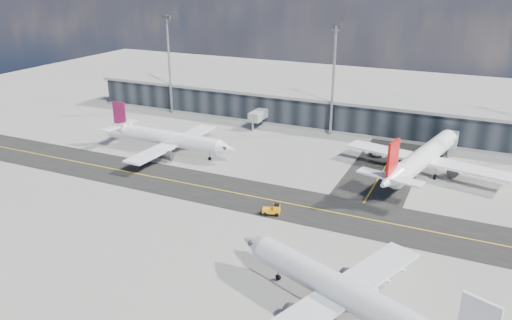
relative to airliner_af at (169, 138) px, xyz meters
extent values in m
plane|color=gray|center=(30.71, -18.12, -3.53)|extent=(300.00, 300.00, 0.00)
cube|color=black|center=(30.71, -14.12, -3.52)|extent=(180.00, 14.00, 0.02)
cube|color=black|center=(48.71, 16.88, -3.52)|extent=(14.00, 50.00, 0.02)
cube|color=yellow|center=(30.71, -14.12, -3.50)|extent=(180.00, 0.25, 0.01)
cube|color=yellow|center=(48.71, 16.88, -3.50)|extent=(0.25, 50.00, 0.01)
cube|color=black|center=(30.71, 36.88, 0.47)|extent=(150.00, 12.00, 8.00)
cube|color=gray|center=(30.71, 36.88, 4.87)|extent=(152.00, 13.00, 0.80)
cube|color=gray|center=(30.71, 36.88, -3.13)|extent=(150.00, 12.20, 0.80)
cube|color=gray|center=(10.71, 28.88, -0.03)|extent=(3.00, 10.00, 2.40)
cylinder|color=gray|center=(10.71, 23.88, -2.33)|extent=(0.60, 0.60, 2.40)
cube|color=gray|center=(60.71, 28.88, -0.03)|extent=(3.00, 10.00, 2.40)
cylinder|color=gray|center=(60.71, 23.88, -2.33)|extent=(0.60, 0.60, 2.40)
cylinder|color=gray|center=(-19.29, 29.88, 10.47)|extent=(0.70, 0.70, 28.00)
cube|color=#2D2D30|center=(-19.29, 29.88, 24.67)|extent=(2.50, 0.50, 1.40)
cylinder|color=gray|center=(30.71, 29.88, 10.47)|extent=(0.70, 0.70, 28.00)
cube|color=#2D2D30|center=(30.71, 29.88, 24.67)|extent=(2.50, 0.50, 1.40)
cylinder|color=white|center=(0.54, -0.03, 0.06)|extent=(27.07, 4.85, 3.59)
cone|color=white|center=(15.79, -0.74, 0.06)|extent=(4.65, 3.80, 3.59)
cone|color=white|center=(-15.15, 0.71, 0.60)|extent=(5.55, 3.84, 3.59)
cube|color=white|center=(1.44, -0.07, -0.84)|extent=(5.91, 30.70, 0.45)
cylinder|color=#2D2D30|center=(2.59, 5.27, -1.82)|extent=(3.86, 2.24, 2.07)
cylinder|color=#2D2D30|center=(2.09, -5.49, -1.82)|extent=(3.86, 2.24, 2.07)
cube|color=silver|center=(2.59, 5.27, -1.11)|extent=(1.81, 0.44, 0.72)
cube|color=silver|center=(2.09, -5.49, -1.11)|extent=(1.81, 0.44, 0.72)
cube|color=#631148|center=(-14.70, 0.69, 4.37)|extent=(3.79, 0.58, 5.57)
cube|color=white|center=(-15.15, 0.71, 1.14)|extent=(3.02, 10.88, 0.31)
cube|color=#2D2D30|center=(15.34, -0.72, 0.42)|extent=(1.89, 2.06, 0.63)
cylinder|color=gray|center=(11.31, -0.53, -2.45)|extent=(0.23, 0.23, 1.80)
cylinder|color=black|center=(11.31, -0.53, -3.13)|extent=(0.82, 0.35, 0.81)
cylinder|color=black|center=(-0.23, 2.71, -3.04)|extent=(1.01, 0.49, 0.99)
cylinder|color=black|center=(-0.48, -2.67, -3.04)|extent=(1.01, 0.49, 0.99)
cylinder|color=white|center=(56.68, 11.15, 0.57)|extent=(10.76, 30.90, 4.10)
cone|color=white|center=(60.51, 28.15, 0.57)|extent=(5.13, 5.90, 4.10)
cone|color=white|center=(52.74, -6.35, 1.19)|extent=(5.35, 6.90, 4.10)
cube|color=white|center=(56.91, 12.15, -0.45)|extent=(35.13, 12.66, 0.51)
cylinder|color=#2D2D30|center=(51.13, 14.51, -1.58)|extent=(3.25, 4.72, 2.36)
cylinder|color=#2D2D30|center=(63.13, 11.80, -1.58)|extent=(3.25, 4.72, 2.36)
cube|color=silver|center=(51.13, 14.51, -0.76)|extent=(0.85, 2.09, 0.82)
cube|color=silver|center=(63.13, 11.80, -0.76)|extent=(0.85, 2.09, 0.82)
cube|color=red|center=(52.85, -5.85, 5.49)|extent=(1.40, 4.30, 6.36)
cube|color=white|center=(52.74, -6.35, 1.80)|extent=(12.63, 5.50, 0.36)
cube|color=#2D2D30|center=(60.40, 27.65, 0.98)|extent=(2.65, 2.50, 0.72)
cylinder|color=gray|center=(59.39, 23.15, -2.30)|extent=(0.29, 0.29, 2.05)
cylinder|color=black|center=(59.39, 23.15, -3.07)|extent=(0.55, 0.98, 0.92)
cylinder|color=black|center=(53.46, 10.83, -2.97)|extent=(0.75, 1.21, 1.13)
cylinder|color=black|center=(59.46, 9.48, -2.97)|extent=(0.75, 1.21, 1.13)
cylinder|color=silver|center=(54.10, -41.79, 0.21)|extent=(27.46, 13.75, 3.74)
cone|color=silver|center=(39.31, -35.97, 0.21)|extent=(5.72, 5.19, 3.74)
cube|color=silver|center=(53.23, -41.45, -0.73)|extent=(15.99, 31.28, 0.47)
cylinder|color=#2D2D30|center=(50.30, -46.32, -1.75)|extent=(4.44, 3.44, 2.15)
cylinder|color=#2D2D30|center=(54.41, -35.89, -1.75)|extent=(4.44, 3.44, 2.15)
cube|color=silver|center=(50.30, -46.32, -1.01)|extent=(1.88, 1.03, 0.75)
cube|color=silver|center=(54.41, -35.89, -1.01)|extent=(1.88, 1.03, 0.75)
cube|color=#2D2D30|center=(39.75, -36.14, 0.58)|extent=(2.49, 2.60, 0.65)
cylinder|color=gray|center=(43.66, -37.68, -2.41)|extent=(0.29, 0.29, 1.87)
cylinder|color=black|center=(43.66, -37.68, -3.11)|extent=(0.90, 0.61, 0.84)
cylinder|color=black|center=(55.99, -39.52, -3.02)|extent=(1.13, 0.81, 1.03)
cube|color=#FF990D|center=(34.86, -19.67, -2.75)|extent=(3.42, 2.28, 0.73)
cube|color=#FF990D|center=(35.76, -19.40, -2.07)|extent=(1.48, 1.63, 0.94)
cube|color=black|center=(35.76, -19.40, -1.70)|extent=(1.37, 1.55, 0.26)
cylinder|color=black|center=(35.67, -18.72, -3.16)|extent=(0.77, 0.46, 0.73)
cylinder|color=black|center=(36.05, -20.02, -3.16)|extent=(0.77, 0.46, 0.73)
cylinder|color=black|center=(33.67, -19.31, -3.16)|extent=(0.77, 0.46, 0.73)
cylinder|color=black|center=(34.05, -20.61, -3.16)|extent=(0.77, 0.46, 0.73)
imported|color=white|center=(45.35, 19.90, -2.73)|extent=(3.92, 6.20, 1.60)
camera|label=1|loc=(65.86, -93.05, 37.13)|focal=35.00mm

